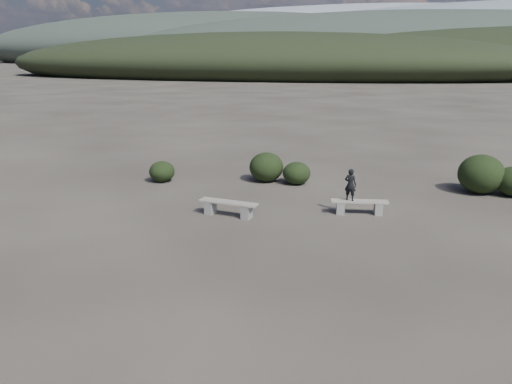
% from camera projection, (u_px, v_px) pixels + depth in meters
% --- Properties ---
extents(ground, '(1200.00, 1200.00, 0.00)m').
position_uv_depth(ground, '(216.00, 290.00, 10.02)').
color(ground, '#302B25').
rests_on(ground, ground).
extents(bench_left, '(1.80, 0.58, 0.44)m').
position_uv_depth(bench_left, '(228.00, 207.00, 14.52)').
color(bench_left, slate).
rests_on(bench_left, ground).
extents(bench_right, '(1.70, 0.66, 0.42)m').
position_uv_depth(bench_right, '(359.00, 206.00, 14.69)').
color(bench_right, slate).
rests_on(bench_right, ground).
extents(seated_person, '(0.39, 0.29, 0.96)m').
position_uv_depth(seated_person, '(350.00, 185.00, 14.54)').
color(seated_person, black).
rests_on(seated_person, bench_right).
extents(shrub_a, '(0.94, 0.94, 0.77)m').
position_uv_depth(shrub_a, '(162.00, 171.00, 18.40)').
color(shrub_a, black).
rests_on(shrub_a, ground).
extents(shrub_b, '(1.26, 1.26, 1.08)m').
position_uv_depth(shrub_b, '(266.00, 167.00, 18.42)').
color(shrub_b, black).
rests_on(shrub_b, ground).
extents(shrub_c, '(1.02, 1.02, 0.81)m').
position_uv_depth(shrub_c, '(297.00, 173.00, 18.05)').
color(shrub_c, black).
rests_on(shrub_c, ground).
extents(shrub_d, '(1.51, 1.51, 1.32)m').
position_uv_depth(shrub_d, '(481.00, 174.00, 16.83)').
color(shrub_d, black).
rests_on(shrub_d, ground).
extents(mountain_ridges, '(500.00, 400.00, 56.00)m').
position_uv_depth(mountain_ridges, '(387.00, 43.00, 323.24)').
color(mountain_ridges, black).
rests_on(mountain_ridges, ground).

